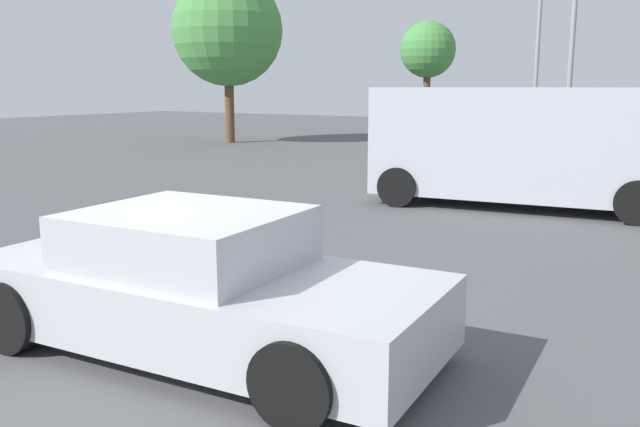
{
  "coord_description": "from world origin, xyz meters",
  "views": [
    {
      "loc": [
        4.22,
        -4.32,
        2.3
      ],
      "look_at": [
        0.36,
        1.89,
        0.9
      ],
      "focal_mm": 37.62,
      "sensor_mm": 36.0,
      "label": 1
    }
  ],
  "objects": [
    {
      "name": "van_white",
      "position": [
        0.73,
        8.46,
        1.22
      ],
      "size": [
        5.59,
        2.72,
        2.26
      ],
      "rotation": [
        0.0,
        0.0,
        0.13
      ],
      "color": "#B2B7C1",
      "rests_on": "ground_plane"
    },
    {
      "name": "light_post_near",
      "position": [
        0.21,
        14.86,
        3.93
      ],
      "size": [
        0.44,
        0.44,
        5.7
      ],
      "color": "gray",
      "rests_on": "ground_plane"
    },
    {
      "name": "tree_back_right",
      "position": [
        -8.54,
        25.75,
        3.9
      ],
      "size": [
        2.62,
        2.62,
        5.25
      ],
      "color": "brown",
      "rests_on": "ground_plane"
    },
    {
      "name": "tree_back_left",
      "position": [
        -13.31,
        16.93,
        4.41
      ],
      "size": [
        4.35,
        4.35,
        6.6
      ],
      "color": "brown",
      "rests_on": "ground_plane"
    },
    {
      "name": "light_post_mid",
      "position": [
        -1.77,
        19.08,
        4.55
      ],
      "size": [
        0.44,
        0.44,
        6.75
      ],
      "color": "gray",
      "rests_on": "ground_plane"
    },
    {
      "name": "sedan_foreground",
      "position": [
        0.33,
        -0.12,
        0.58
      ],
      "size": [
        4.37,
        2.07,
        1.24
      ],
      "rotation": [
        0.0,
        0.0,
        0.07
      ],
      "color": "#B7BABF",
      "rests_on": "ground_plane"
    },
    {
      "name": "ground_plane",
      "position": [
        0.0,
        0.0,
        0.0
      ],
      "size": [
        80.0,
        80.0,
        0.0
      ],
      "primitive_type": "plane",
      "color": "#515154"
    }
  ]
}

